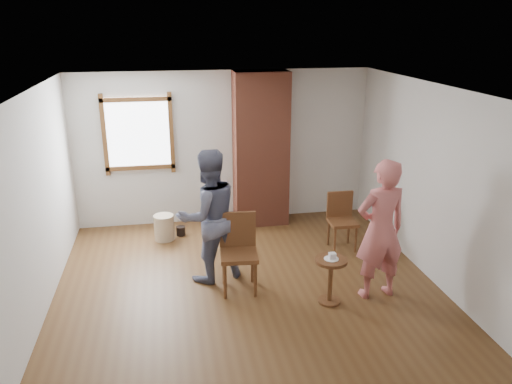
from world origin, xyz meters
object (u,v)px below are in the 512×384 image
dining_chair_left (238,248)px  man (208,216)px  dining_chair_right (341,217)px  side_table (331,273)px  stoneware_crock (164,227)px  person_pink (381,230)px

dining_chair_left → man: bearing=141.5°
dining_chair_right → man: bearing=-162.0°
side_table → man: size_ratio=0.33×
stoneware_crock → man: (0.61, -1.39, 0.70)m
dining_chair_right → side_table: size_ratio=1.46×
side_table → person_pink: (0.64, 0.07, 0.51)m
dining_chair_right → dining_chair_left: bearing=-150.1°
stoneware_crock → side_table: bearing=-48.8°
person_pink → man: bearing=-29.0°
dining_chair_right → person_pink: (-0.04, -1.47, 0.42)m
man → dining_chair_right: bearing=177.5°
dining_chair_right → man: (-2.09, -0.63, 0.42)m
dining_chair_right → man: size_ratio=0.48×
stoneware_crock → side_table: size_ratio=0.69×
stoneware_crock → man: size_ratio=0.23×
dining_chair_left → side_table: size_ratio=1.69×
stoneware_crock → person_pink: size_ratio=0.23×
dining_chair_right → person_pink: 1.53m
man → side_table: bearing=128.0°
side_table → stoneware_crock: bearing=131.2°
dining_chair_left → person_pink: bearing=-12.3°
stoneware_crock → dining_chair_right: 2.82m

